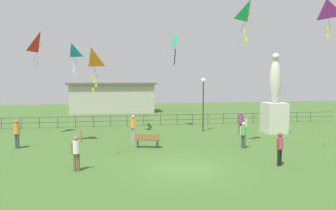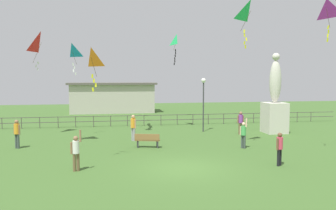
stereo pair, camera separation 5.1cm
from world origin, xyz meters
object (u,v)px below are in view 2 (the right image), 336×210
object	(u,v)px
kite_2	(41,43)
kite_3	(326,10)
person_3	(280,147)
person_2	(243,133)
person_1	(241,121)
person_5	(76,150)
kite_5	(177,41)
kite_1	(91,59)
person_4	(133,126)
statue_monument	(275,107)
lamppost	(203,93)
kite_4	(250,12)
kite_0	(72,52)
person_0	(17,132)
park_bench	(147,140)

from	to	relation	value
kite_2	kite_3	distance (m)	18.21
person_3	person_2	bearing A→B (deg)	92.02
person_1	kite_2	world-z (taller)	kite_2
person_5	kite_5	bearing A→B (deg)	59.42
person_1	kite_5	xyz separation A→B (m)	(-4.14, 3.66, 6.22)
person_2	person_3	bearing A→B (deg)	-87.98
kite_1	kite_2	bearing A→B (deg)	115.89
person_4	kite_5	xyz separation A→B (m)	(3.89, 4.86, 6.20)
kite_2	statue_monument	bearing A→B (deg)	-4.41
lamppost	person_1	size ratio (longest dim) A/B	2.45
kite_2	kite_5	size ratio (longest dim) A/B	1.08
person_5	kite_4	bearing A→B (deg)	17.99
kite_0	kite_4	world-z (taller)	kite_4
kite_2	kite_5	distance (m)	10.35
kite_1	lamppost	bearing A→B (deg)	45.57
lamppost	person_0	bearing A→B (deg)	-161.86
park_bench	kite_4	bearing A→B (deg)	-13.37
kite_5	park_bench	bearing A→B (deg)	-114.03
statue_monument	kite_2	bearing A→B (deg)	175.59
person_2	kite_0	size ratio (longest dim) A/B	0.85
park_bench	kite_0	size ratio (longest dim) A/B	0.72
person_2	kite_2	world-z (taller)	kite_2
kite_2	kite_4	size ratio (longest dim) A/B	1.01
kite_5	person_1	bearing A→B (deg)	-41.47
statue_monument	person_1	distance (m)	3.01
park_bench	kite_5	xyz separation A→B (m)	(3.20, 7.18, 6.73)
statue_monument	kite_1	bearing A→B (deg)	-153.15
lamppost	person_0	size ratio (longest dim) A/B	2.44
kite_2	kite_5	bearing A→B (deg)	11.68
person_1	kite_1	bearing A→B (deg)	-148.22
kite_0	person_0	bearing A→B (deg)	-132.96
person_2	kite_1	bearing A→B (deg)	-168.44
statue_monument	lamppost	world-z (taller)	statue_monument
kite_0	kite_4	bearing A→B (deg)	-27.98
kite_1	kite_4	distance (m)	9.41
person_0	kite_4	bearing A→B (deg)	-10.48
lamppost	kite_5	size ratio (longest dim) A/B	1.67
person_3	person_5	xyz separation A→B (m)	(-9.45, 0.69, 0.02)
person_1	kite_3	distance (m)	9.95
kite_0	kite_5	bearing A→B (deg)	20.38
person_0	person_3	size ratio (longest dim) A/B	1.07
park_bench	kite_5	distance (m)	10.36
park_bench	kite_1	xyz separation A→B (m)	(-3.03, -2.91, 4.64)
person_5	kite_3	bearing A→B (deg)	3.97
person_0	statue_monument	bearing A→B (deg)	8.51
person_0	person_1	distance (m)	15.20
person_1	kite_3	world-z (taller)	kite_3
person_3	kite_0	xyz separation A→B (m)	(-10.52, 9.38, 5.08)
person_0	kite_3	distance (m)	18.63
person_1	kite_2	size ratio (longest dim) A/B	0.63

